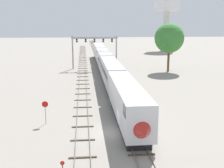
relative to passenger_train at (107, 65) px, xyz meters
name	(u,v)px	position (x,y,z in m)	size (l,w,h in m)	color
ground_plane	(114,132)	(-2.00, -33.80, -2.60)	(400.00, 400.00, 0.00)	gray
track_main	(100,61)	(0.00, 26.20, -2.54)	(2.60, 200.00, 0.16)	slate
track_near	(83,72)	(-5.50, 6.20, -2.54)	(2.60, 160.00, 0.16)	slate
passenger_train	(107,65)	(0.00, 0.00, 0.00)	(3.04, 80.52, 4.80)	silver
signal_gantry	(95,44)	(-2.25, 11.86, 3.77)	(12.10, 0.49, 8.72)	#999BA0
water_tower	(167,7)	(31.00, 61.31, 15.58)	(10.87, 10.87, 22.77)	beige
stop_sign	(45,109)	(-10.00, -30.22, -0.73)	(0.76, 0.08, 2.88)	gray
trackside_tree_left	(169,38)	(15.96, 5.82, 5.62)	(7.27, 7.27, 11.89)	brown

